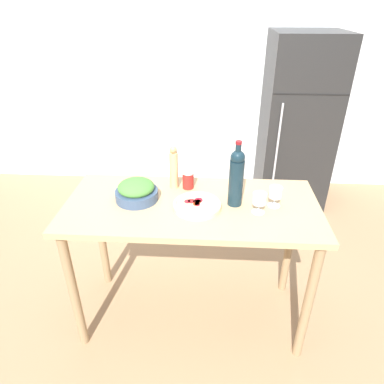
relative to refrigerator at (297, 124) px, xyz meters
name	(u,v)px	position (x,y,z in m)	size (l,w,h in m)	color
ground_plane	(192,312)	(-0.96, -1.71, -0.86)	(14.00, 14.00, 0.00)	#9E7A56
wall_back	(204,70)	(-0.96, 0.39, 0.44)	(6.40, 0.08, 2.60)	silver
refrigerator	(297,124)	(0.00, 0.00, 0.00)	(0.67, 0.71, 1.72)	black
prep_counter	(192,221)	(-0.96, -1.71, -0.06)	(1.50, 0.68, 0.92)	tan
wine_bottle	(236,176)	(-0.71, -1.70, 0.24)	(0.08, 0.08, 0.39)	#142833
wine_glass_near	(259,200)	(-0.58, -1.78, 0.14)	(0.07, 0.07, 0.12)	silver
wine_glass_far	(275,193)	(-0.48, -1.70, 0.14)	(0.07, 0.07, 0.12)	silver
pepper_mill	(174,168)	(-1.08, -1.51, 0.19)	(0.05, 0.05, 0.28)	tan
salad_bowl	(136,191)	(-1.29, -1.68, 0.12)	(0.25, 0.25, 0.13)	#384C6B
homemade_pizza	(197,205)	(-0.93, -1.75, 0.08)	(0.28, 0.28, 0.04)	beige
salt_canister	(188,180)	(-1.00, -1.52, 0.12)	(0.07, 0.07, 0.12)	#B2231E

